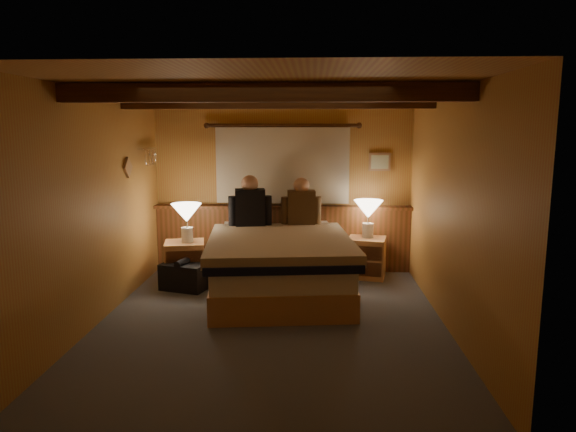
# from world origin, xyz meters

# --- Properties ---
(floor) EXTENTS (4.20, 4.20, 0.00)m
(floor) POSITION_xyz_m (0.00, 0.00, 0.00)
(floor) COLOR #4A4E58
(floor) RESTS_ON ground
(ceiling) EXTENTS (4.20, 4.20, 0.00)m
(ceiling) POSITION_xyz_m (0.00, 0.00, 2.40)
(ceiling) COLOR tan
(ceiling) RESTS_ON wall_back
(wall_back) EXTENTS (3.60, 0.00, 3.60)m
(wall_back) POSITION_xyz_m (0.00, 2.10, 1.20)
(wall_back) COLOR #B0883F
(wall_back) RESTS_ON floor
(wall_left) EXTENTS (0.00, 4.20, 4.20)m
(wall_left) POSITION_xyz_m (-1.80, 0.00, 1.20)
(wall_left) COLOR #B0883F
(wall_left) RESTS_ON floor
(wall_right) EXTENTS (0.00, 4.20, 4.20)m
(wall_right) POSITION_xyz_m (1.80, 0.00, 1.20)
(wall_right) COLOR #B0883F
(wall_right) RESTS_ON floor
(wall_front) EXTENTS (3.60, 0.00, 3.60)m
(wall_front) POSITION_xyz_m (0.00, -2.10, 1.20)
(wall_front) COLOR #B0883F
(wall_front) RESTS_ON floor
(wainscot) EXTENTS (3.60, 0.23, 0.94)m
(wainscot) POSITION_xyz_m (0.00, 2.04, 0.49)
(wainscot) COLOR brown
(wainscot) RESTS_ON wall_back
(curtain_window) EXTENTS (2.18, 0.09, 1.11)m
(curtain_window) POSITION_xyz_m (0.00, 2.03, 1.52)
(curtain_window) COLOR #4D2C13
(curtain_window) RESTS_ON wall_back
(ceiling_beams) EXTENTS (3.60, 1.65, 0.16)m
(ceiling_beams) POSITION_xyz_m (0.00, 0.15, 2.31)
(ceiling_beams) COLOR #4D2C13
(ceiling_beams) RESTS_ON ceiling
(coat_rail) EXTENTS (0.05, 0.55, 0.24)m
(coat_rail) POSITION_xyz_m (-1.72, 1.58, 1.67)
(coat_rail) COLOR white
(coat_rail) RESTS_ON wall_left
(framed_print) EXTENTS (0.30, 0.04, 0.25)m
(framed_print) POSITION_xyz_m (1.35, 2.08, 1.55)
(framed_print) COLOR #A77A53
(framed_print) RESTS_ON wall_back
(bed) EXTENTS (1.87, 2.31, 0.73)m
(bed) POSITION_xyz_m (0.03, 0.91, 0.38)
(bed) COLOR tan
(bed) RESTS_ON floor
(nightstand_left) EXTENTS (0.58, 0.54, 0.55)m
(nightstand_left) POSITION_xyz_m (-1.24, 1.34, 0.28)
(nightstand_left) COLOR tan
(nightstand_left) RESTS_ON floor
(nightstand_right) EXTENTS (0.58, 0.54, 0.54)m
(nightstand_right) POSITION_xyz_m (1.16, 1.73, 0.27)
(nightstand_right) COLOR tan
(nightstand_right) RESTS_ON floor
(lamp_left) EXTENTS (0.39, 0.39, 0.51)m
(lamp_left) POSITION_xyz_m (-1.20, 1.33, 0.91)
(lamp_left) COLOR silver
(lamp_left) RESTS_ON nightstand_left
(lamp_right) EXTENTS (0.39, 0.39, 0.51)m
(lamp_right) POSITION_xyz_m (1.18, 1.77, 0.90)
(lamp_right) COLOR silver
(lamp_right) RESTS_ON nightstand_right
(person_left) EXTENTS (0.57, 0.29, 0.70)m
(person_left) POSITION_xyz_m (-0.41, 1.59, 1.01)
(person_left) COLOR black
(person_left) RESTS_ON bed
(person_right) EXTENTS (0.54, 0.24, 0.66)m
(person_right) POSITION_xyz_m (0.27, 1.73, 0.99)
(person_right) COLOR #46311C
(person_right) RESTS_ON bed
(duffel_bag) EXTENTS (0.63, 0.48, 0.40)m
(duffel_bag) POSITION_xyz_m (-1.19, 1.06, 0.17)
(duffel_bag) COLOR black
(duffel_bag) RESTS_ON floor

